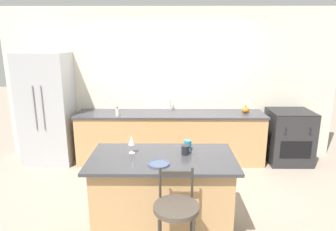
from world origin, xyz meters
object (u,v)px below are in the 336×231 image
(wine_glass, at_px, (132,141))
(coffee_mug, at_px, (185,150))
(refrigerator, at_px, (48,109))
(dinner_plate, at_px, (159,164))
(oven_range, at_px, (289,136))
(pumpkin_decoration, at_px, (246,110))
(tumbler_cup, at_px, (188,145))
(soap_bottle, at_px, (117,112))
(bar_stool_near, at_px, (176,219))

(wine_glass, height_order, coffee_mug, wine_glass)
(refrigerator, distance_m, dinner_plate, 3.03)
(oven_range, relative_size, wine_glass, 4.56)
(refrigerator, distance_m, pumpkin_decoration, 3.47)
(refrigerator, xyz_separation_m, wine_glass, (1.72, -1.93, 0.09))
(oven_range, bearing_deg, dinner_plate, -134.80)
(dinner_plate, xyz_separation_m, pumpkin_decoration, (1.44, 2.28, 0.03))
(oven_range, height_order, wine_glass, wine_glass)
(refrigerator, distance_m, tumbler_cup, 2.98)
(oven_range, xyz_separation_m, pumpkin_decoration, (-0.79, 0.04, 0.48))
(tumbler_cup, relative_size, soap_bottle, 0.72)
(pumpkin_decoration, xyz_separation_m, soap_bottle, (-2.21, -0.24, 0.01))
(bar_stool_near, relative_size, coffee_mug, 8.47)
(refrigerator, bearing_deg, pumpkin_decoration, 0.50)
(bar_stool_near, height_order, dinner_plate, bar_stool_near)
(tumbler_cup, relative_size, pumpkin_decoration, 0.83)
(coffee_mug, xyz_separation_m, pumpkin_decoration, (1.15, 2.00, -0.01))
(coffee_mug, distance_m, soap_bottle, 2.06)
(oven_range, bearing_deg, coffee_mug, -134.65)
(refrigerator, height_order, wine_glass, refrigerator)
(soap_bottle, bearing_deg, wine_glass, -75.09)
(bar_stool_near, relative_size, tumbler_cup, 9.00)
(bar_stool_near, relative_size, soap_bottle, 6.47)
(bar_stool_near, height_order, coffee_mug, bar_stool_near)
(pumpkin_decoration, relative_size, soap_bottle, 0.86)
(dinner_plate, bearing_deg, refrigerator, 132.13)
(refrigerator, xyz_separation_m, bar_stool_near, (2.21, -2.71, -0.38))
(oven_range, bearing_deg, bar_stool_near, -127.21)
(coffee_mug, distance_m, pumpkin_decoration, 2.31)
(coffee_mug, relative_size, tumbler_cup, 1.06)
(oven_range, distance_m, soap_bottle, 3.05)
(oven_range, relative_size, tumbler_cup, 8.28)
(oven_range, distance_m, wine_glass, 3.24)
(coffee_mug, bearing_deg, dinner_plate, -135.85)
(refrigerator, distance_m, coffee_mug, 3.04)
(oven_range, bearing_deg, wine_glass, -142.85)
(bar_stool_near, xyz_separation_m, dinner_plate, (-0.17, 0.46, 0.33))
(dinner_plate, relative_size, pumpkin_decoration, 1.66)
(bar_stool_near, height_order, tumbler_cup, tumbler_cup)
(wine_glass, relative_size, tumbler_cup, 1.82)
(oven_range, relative_size, coffee_mug, 7.79)
(bar_stool_near, relative_size, pumpkin_decoration, 7.50)
(tumbler_cup, bearing_deg, refrigerator, 142.19)
(refrigerator, xyz_separation_m, coffee_mug, (2.32, -1.97, -0.01))
(oven_range, height_order, bar_stool_near, bar_stool_near)
(dinner_plate, height_order, pumpkin_decoration, pumpkin_decoration)
(oven_range, height_order, pumpkin_decoration, pumpkin_decoration)
(oven_range, xyz_separation_m, tumbler_cup, (-1.91, -1.82, 0.50))
(soap_bottle, bearing_deg, refrigerator, 170.72)
(coffee_mug, bearing_deg, tumbler_cup, 77.65)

